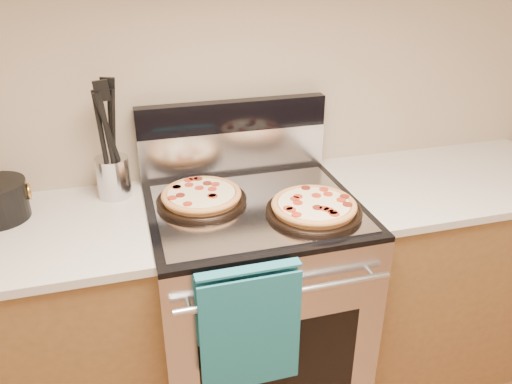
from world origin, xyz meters
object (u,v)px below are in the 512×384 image
object	(u,v)px
range_body	(254,307)
pepperoni_pizza_back	(202,197)
utensil_crock	(113,177)
pepperoni_pizza_front	(314,208)

from	to	relation	value
range_body	pepperoni_pizza_back	bearing A→B (deg)	161.75
utensil_crock	pepperoni_pizza_back	bearing A→B (deg)	-30.09
range_body	utensil_crock	size ratio (longest dim) A/B	5.85
pepperoni_pizza_back	pepperoni_pizza_front	distance (m)	0.41
range_body	pepperoni_pizza_front	distance (m)	0.55
pepperoni_pizza_front	utensil_crock	distance (m)	0.75
pepperoni_pizza_back	utensil_crock	distance (m)	0.35
pepperoni_pizza_front	utensil_crock	xyz separation A→B (m)	(-0.66, 0.36, 0.04)
pepperoni_pizza_back	pepperoni_pizza_front	bearing A→B (deg)	-27.75
range_body	pepperoni_pizza_front	bearing A→B (deg)	-35.84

